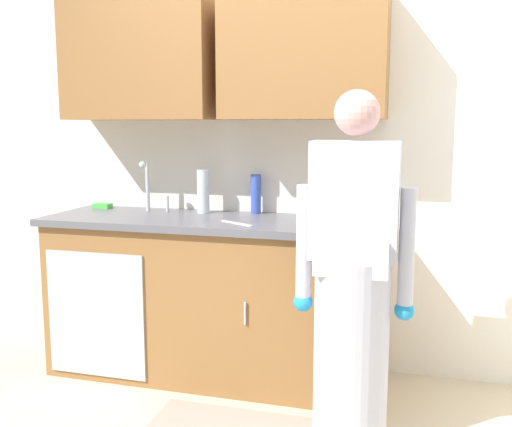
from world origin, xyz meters
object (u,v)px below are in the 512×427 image
at_px(cup_by_sink, 341,220).
at_px(knife_on_counter, 237,223).
at_px(person_at_sink, 352,298).
at_px(sink, 144,217).
at_px(sponge, 102,206).
at_px(bottle_dish_liquid, 203,191).
at_px(bottle_water_short, 256,194).
at_px(bottle_cleaner_spray, 354,203).

xyz_separation_m(cup_by_sink, knife_on_counter, (-0.56, -0.02, -0.04)).
bearing_deg(person_at_sink, sink, 157.01).
xyz_separation_m(cup_by_sink, sponge, (-1.57, 0.32, -0.03)).
height_order(sink, bottle_dish_liquid, sink).
bearing_deg(knife_on_counter, sink, -161.79).
bearing_deg(bottle_water_short, cup_by_sink, -33.31).
bearing_deg(bottle_cleaner_spray, knife_on_counter, -145.98).
distance_m(bottle_cleaner_spray, bottle_dish_liquid, 0.91).
xyz_separation_m(person_at_sink, bottle_dish_liquid, (-0.98, 0.72, 0.38)).
height_order(bottle_water_short, knife_on_counter, bottle_water_short).
distance_m(bottle_dish_liquid, cup_by_sink, 0.93).
distance_m(cup_by_sink, sponge, 1.61).
relative_size(cup_by_sink, sponge, 0.74).
relative_size(person_at_sink, cup_by_sink, 19.78).
bearing_deg(knife_on_counter, bottle_water_short, 123.06).
xyz_separation_m(sink, bottle_cleaner_spray, (1.22, 0.23, 0.10)).
distance_m(sink, cup_by_sink, 1.20).
bearing_deg(bottle_dish_liquid, bottle_cleaner_spray, 4.24).
relative_size(knife_on_counter, sponge, 2.18).
bearing_deg(sponge, cup_by_sink, -11.61).
bearing_deg(bottle_dish_liquid, cup_by_sink, -19.31).
bearing_deg(sink, sponge, 154.33).
bearing_deg(cup_by_sink, sink, 173.29).
xyz_separation_m(sink, sponge, (-0.38, 0.18, 0.03)).
bearing_deg(knife_on_counter, person_at_sink, 2.18).
bearing_deg(sponge, sink, -25.67).
relative_size(bottle_water_short, bottle_dish_liquid, 0.90).
bearing_deg(sink, knife_on_counter, -14.31).
distance_m(sink, bottle_water_short, 0.68).
distance_m(knife_on_counter, sponge, 1.07).
relative_size(bottle_dish_liquid, sponge, 2.38).
height_order(bottle_cleaner_spray, sponge, bottle_cleaner_spray).
bearing_deg(bottle_dish_liquid, sink, -152.51).
bearing_deg(bottle_cleaner_spray, sponge, -178.22).
distance_m(bottle_water_short, knife_on_counter, 0.41).
height_order(cup_by_sink, knife_on_counter, cup_by_sink).
xyz_separation_m(sink, bottle_dish_liquid, (0.32, 0.17, 0.15)).
height_order(sink, knife_on_counter, sink).
bearing_deg(bottle_water_short, person_at_sink, -49.31).
bearing_deg(sponge, person_at_sink, -23.60).
xyz_separation_m(bottle_water_short, bottle_dish_liquid, (-0.31, -0.06, 0.01)).
height_order(person_at_sink, bottle_dish_liquid, person_at_sink).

